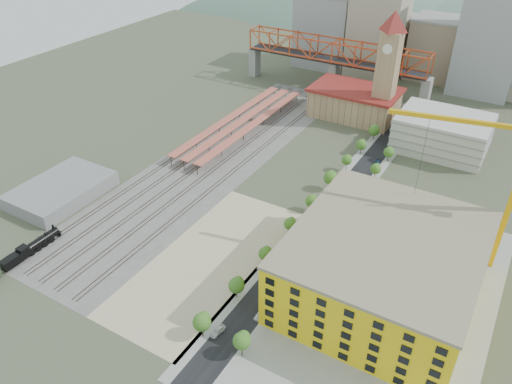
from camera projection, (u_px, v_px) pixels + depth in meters
The scene contains 32 objects.
ground at pixel (275, 209), 163.21m from camera, with size 400.00×400.00×0.00m, color #474C38.
ballast_strip at pixel (215, 159), 191.15m from camera, with size 36.00×165.00×0.06m, color #605E59.
dirt_lot at pixel (210, 260), 142.18m from camera, with size 28.00×67.00×0.06m, color tan.
street_asphalt at pixel (338, 201), 167.20m from camera, with size 12.00×170.00×0.06m, color black.
sidewalk_west at pixel (323, 197), 169.55m from camera, with size 3.00×170.00×0.04m, color gray.
sidewalk_east at pixel (354, 206), 164.86m from camera, with size 3.00×170.00×0.04m, color gray.
construction_pad at pixel (390, 298), 129.61m from camera, with size 50.00×90.00×0.06m, color gray.
rail_tracks at pixel (211, 158), 191.85m from camera, with size 26.56×160.00×0.18m.
platform_canopies at pixel (241, 121), 210.94m from camera, with size 16.00×80.00×4.12m.
station_hall at pixel (354, 102), 220.83m from camera, with size 38.00×24.00×13.10m.
clock_tower at pixel (389, 59), 201.82m from camera, with size 12.00×12.00×52.00m.
parking_garage at pixel (442, 133), 194.54m from camera, with size 34.00×26.00×14.00m, color silver.
truss_bridge at pixel (335, 54), 239.28m from camera, with size 94.00×9.60×25.60m.
construction_building at pixel (384, 267), 125.76m from camera, with size 44.60×50.60×18.80m.
warehouse at pixel (61, 190), 168.32m from camera, with size 22.00×32.00×5.00m, color gray.
street_trees at pixel (326, 216), 160.00m from camera, with size 15.40×124.40×8.00m.
skyline at pixel (425, 36), 250.21m from camera, with size 133.00×46.00×60.00m.
distant_hills at pixel (492, 142), 374.90m from camera, with size 647.00×264.00×227.00m.
locomotive at pixel (33, 247), 144.06m from camera, with size 2.66×20.51×5.13m.
tower_crane at pixel (507, 171), 124.77m from camera, with size 45.39×10.61×49.08m.
site_trailer_a at pixel (270, 283), 132.33m from camera, with size 2.72×10.32×2.82m, color silver.
site_trailer_b at pixel (282, 268), 137.48m from camera, with size 2.58×9.82×2.69m, color silver.
site_trailer_c at pixel (290, 259), 140.78m from camera, with size 2.34×8.88×2.43m, color silver.
site_trailer_d at pixel (309, 235), 149.95m from camera, with size 2.27×8.63×2.36m, color silver.
car_0 at pixel (218, 331), 119.46m from camera, with size 1.82×4.52×1.54m, color silver.
car_1 at pixel (289, 247), 146.11m from camera, with size 1.42×4.07×1.34m, color gray.
car_2 at pixel (301, 232), 151.98m from camera, with size 2.26×4.89×1.36m, color black.
car_3 at pixel (315, 215), 159.29m from camera, with size 1.93×4.75×1.38m, color navy.
car_4 at pixel (259, 315), 123.83m from camera, with size 1.57×3.89×1.33m, color silver.
car_5 at pixel (287, 279), 134.46m from camera, with size 1.56×4.48×1.48m, color #939498.
car_6 at pixel (354, 193), 169.99m from camera, with size 2.61×5.67×1.57m, color black.
car_7 at pixel (377, 163), 187.41m from camera, with size 1.86×4.59×1.33m, color navy.
Camera 1 is at (62.53, -118.20, 93.95)m, focal length 35.00 mm.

